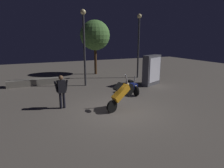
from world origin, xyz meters
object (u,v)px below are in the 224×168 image
motorcycle_orange_foreground (121,94)px  streetlamp_far (84,39)px  streetlamp_near (139,38)px  kiosk_billboard (152,70)px  person_rider_beside (62,89)px  motorcycle_blue_parked_left (132,86)px

motorcycle_orange_foreground → streetlamp_far: 5.67m
streetlamp_near → kiosk_billboard: bearing=-100.0°
motorcycle_orange_foreground → person_rider_beside: 2.76m
motorcycle_blue_parked_left → streetlamp_near: streetlamp_near is taller
streetlamp_far → kiosk_billboard: (4.35, -1.67, -2.16)m
motorcycle_orange_foreground → streetlamp_near: 7.98m
streetlamp_far → streetlamp_near: bearing=10.7°
streetlamp_near → streetlamp_far: 4.89m
motorcycle_blue_parked_left → person_rider_beside: (-4.23, -0.85, 0.50)m
person_rider_beside → streetlamp_far: bearing=-37.5°
motorcycle_blue_parked_left → streetlamp_far: bearing=-144.9°
streetlamp_far → kiosk_billboard: size_ratio=2.41×
streetlamp_near → streetlamp_far: bearing=-169.3°
person_rider_beside → streetlamp_far: size_ratio=0.31×
person_rider_beside → kiosk_billboard: kiosk_billboard is taller
person_rider_beside → streetlamp_near: size_ratio=0.31×
streetlamp_near → kiosk_billboard: streetlamp_near is taller
streetlamp_near → kiosk_billboard: (-0.46, -2.58, -2.18)m
kiosk_billboard → streetlamp_far: bearing=-43.9°
streetlamp_near → person_rider_beside: bearing=-146.1°
motorcycle_orange_foreground → motorcycle_blue_parked_left: 2.80m
motorcycle_blue_parked_left → motorcycle_orange_foreground: bearing=-38.8°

